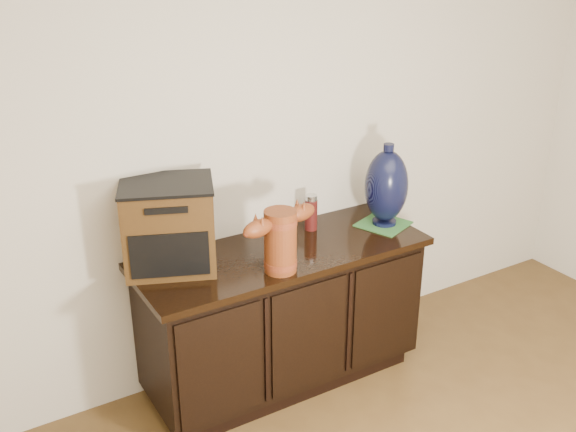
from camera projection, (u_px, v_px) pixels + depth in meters
sideboard at (283, 315)px, 3.42m from camera, size 1.46×0.56×0.75m
terracotta_vessel at (280, 238)px, 3.02m from camera, size 0.42×0.18×0.30m
tv_radio at (169, 226)px, 3.04m from camera, size 0.50×0.46×0.41m
green_mat at (383, 224)px, 3.55m from camera, size 0.30×0.30×0.01m
lamp_base at (386, 186)px, 3.47m from camera, size 0.29×0.29×0.44m
spray_can at (311, 213)px, 3.47m from camera, size 0.07×0.07×0.19m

